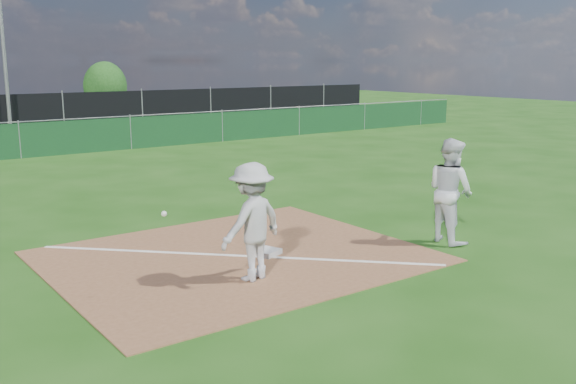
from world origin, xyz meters
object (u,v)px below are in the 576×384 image
(car_right, at_px, (34,110))
(tree_right, at_px, (105,86))
(light_pole, at_px, (3,44))
(first_base, at_px, (266,252))
(play_at_first, at_px, (252,222))
(runner, at_px, (450,191))

(car_right, bearing_deg, tree_right, -47.02)
(light_pole, xyz_separation_m, car_right, (2.19, 4.28, -3.26))
(first_base, relative_size, tree_right, 0.13)
(tree_right, bearing_deg, car_right, -136.80)
(first_base, relative_size, car_right, 0.08)
(first_base, distance_m, car_right, 26.42)
(light_pole, xyz_separation_m, tree_right, (8.25, 9.97, -2.33))
(light_pole, bearing_deg, car_right, 62.91)
(car_right, bearing_deg, play_at_first, 171.18)
(tree_right, bearing_deg, light_pole, -129.59)
(runner, xyz_separation_m, car_right, (0.02, 27.49, -0.22))
(first_base, relative_size, play_at_first, 0.20)
(light_pole, distance_m, car_right, 5.81)
(light_pole, xyz_separation_m, runner, (2.17, -23.21, -3.04))
(first_base, height_order, play_at_first, play_at_first)
(car_right, bearing_deg, light_pole, 152.69)
(runner, relative_size, car_right, 0.38)
(runner, bearing_deg, first_base, 77.88)
(play_at_first, height_order, car_right, play_at_first)
(light_pole, distance_m, tree_right, 13.15)
(light_pole, bearing_deg, runner, -84.65)
(light_pole, height_order, tree_right, light_pole)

